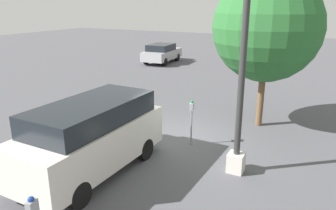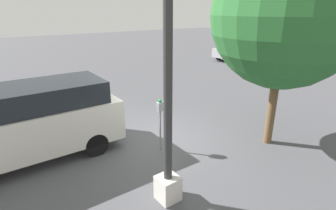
{
  "view_description": "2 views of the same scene",
  "coord_description": "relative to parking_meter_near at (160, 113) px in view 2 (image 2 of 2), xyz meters",
  "views": [
    {
      "loc": [
        9.53,
        4.39,
        4.53
      ],
      "look_at": [
        0.5,
        -0.27,
        1.35
      ],
      "focal_mm": 35.0,
      "sensor_mm": 36.0,
      "label": 1
    },
    {
      "loc": [
        4.11,
        6.0,
        3.83
      ],
      "look_at": [
        -0.55,
        -0.23,
        1.0
      ],
      "focal_mm": 28.0,
      "sensor_mm": 36.0,
      "label": 2
    }
  ],
  "objects": [
    {
      "name": "car_distant",
      "position": [
        -13.43,
        -8.34,
        -0.35
      ],
      "size": [
        4.17,
        2.02,
        1.48
      ],
      "rotation": [
        0.0,
        0.0,
        3.2
      ],
      "color": "#9E9EA3",
      "rests_on": "ground"
    },
    {
      "name": "parking_meter_near",
      "position": [
        0.0,
        0.0,
        0.0
      ],
      "size": [
        0.22,
        0.15,
        1.54
      ],
      "rotation": [
        0.0,
        0.0,
        0.19
      ],
      "color": "gray",
      "rests_on": "ground"
    },
    {
      "name": "ground_plane",
      "position": [
        -0.25,
        -0.47,
        -1.14
      ],
      "size": [
        80.0,
        80.0,
        0.0
      ],
      "primitive_type": "plane",
      "color": "#4C4C51"
    },
    {
      "name": "street_tree",
      "position": [
        -2.9,
        1.59,
        2.56
      ],
      "size": [
        3.88,
        3.88,
        5.64
      ],
      "color": "brown",
      "rests_on": "ground"
    },
    {
      "name": "parked_van",
      "position": [
        2.96,
        -1.68,
        -0.03
      ],
      "size": [
        4.58,
        1.96,
        2.04
      ],
      "rotation": [
        0.0,
        0.0,
        -0.02
      ],
      "color": "beige",
      "rests_on": "ground"
    },
    {
      "name": "lamp_post",
      "position": [
        1.1,
        1.84,
        1.18
      ],
      "size": [
        0.44,
        0.44,
        6.54
      ],
      "color": "beige",
      "rests_on": "ground"
    }
  ]
}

